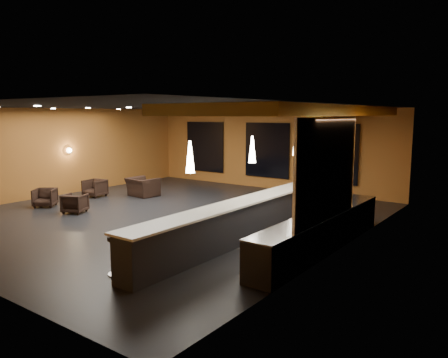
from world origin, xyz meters
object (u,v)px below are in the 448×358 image
Objects in this scene: bar_stool_0 at (117,250)px; bar_stool_4 at (282,199)px; column at (317,159)px; armchair_b at (75,203)px; pendant_1 at (252,149)px; pendant_0 at (190,157)px; bar_stool_1 at (179,229)px; pendant_2 at (296,144)px; prep_counter at (321,232)px; armchair_d at (143,187)px; armchair_a at (45,198)px; bar_stool_3 at (255,208)px; staff_a at (308,198)px; bar_counter at (241,222)px; armchair_c at (95,188)px; staff_c at (344,201)px; bar_stool_2 at (217,216)px; staff_b at (333,191)px.

bar_stool_0 reaches higher than bar_stool_4.
armchair_b is at bearing -140.57° from column.
armchair_b is 6.36m from bar_stool_0.
pendant_0 is at bearing -90.00° from pendant_1.
bar_stool_1 is 5.04m from bar_stool_4.
pendant_0 is 1.00× the size of pendant_2.
prep_counter is 3.45m from bar_stool_1.
pendant_2 is at bearing -173.15° from armchair_d.
bar_stool_3 reaches higher than armchair_a.
staff_a reaches higher than armchair_a.
bar_counter is 3.59m from bar_stool_0.
bar_stool_1 is 1.08× the size of bar_stool_4.
pendant_0 is 0.92× the size of armchair_c.
column is 5.00× the size of pendant_0.
pendant_0 is 5.51m from staff_c.
staff_c is 1.86× the size of bar_stool_2.
pendant_0 is 4.25m from bar_stool_3.
armchair_d is at bearing 31.19° from armchair_a.
bar_stool_0 is (-2.27, -6.55, -0.23)m from staff_c.
staff_c is at bearing 62.71° from bar_stool_1.
bar_stool_3 is at bearing 111.33° from bar_counter.
pendant_1 is at bearing 166.25° from armchair_d.
prep_counter reaches higher than bar_stool_4.
prep_counter reaches higher than bar_stool_0.
pendant_1 is 0.92× the size of armchair_c.
armchair_a is at bearing -143.49° from staff_b.
armchair_a is 3.71m from armchair_d.
armchair_c is at bearing -156.63° from staff_b.
armchair_d is 6.03m from bar_stool_4.
bar_stool_2 is (-2.45, -2.96, -0.23)m from staff_c.
bar_stool_1 is at bearing -30.75° from armchair_c.
armchair_b is (-6.30, -1.08, -2.03)m from pendant_1.
staff_a reaches higher than bar_stool_0.
pendant_0 is 0.99× the size of armchair_b.
bar_stool_1 is (-0.76, 0.44, -1.83)m from pendant_0.
bar_stool_2 reaches higher than bar_stool_4.
prep_counter is 8.28× the size of armchair_a.
pendant_2 is 2.26m from staff_c.
staff_c is 1.84× the size of bar_stool_0.
bar_stool_2 is 3.41m from bar_stool_4.
pendant_2 is 8.50m from armchair_c.
bar_counter reaches higher than armchair_c.
pendant_1 is 3.43m from staff_b.
armchair_c is at bearing 55.57° from armchair_a.
pendant_2 is 9.00m from armchair_a.
pendant_0 is 2.50m from pendant_1.
prep_counter is 8.57× the size of pendant_0.
staff_c is at bearing -173.23° from armchair_d.
staff_c is 2.00× the size of bar_stool_4.
bar_stool_2 is at bearing -117.59° from staff_a.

